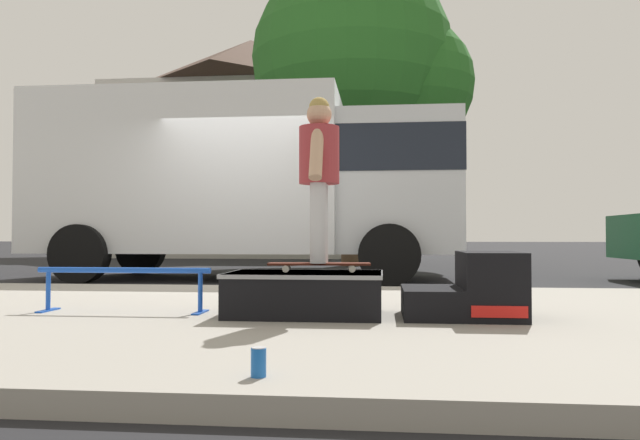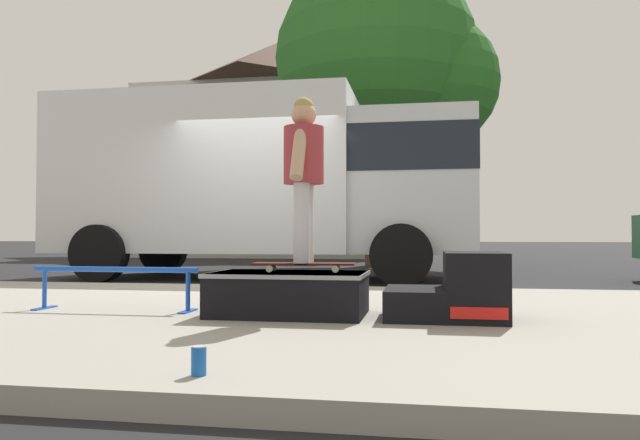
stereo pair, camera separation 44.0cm
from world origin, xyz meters
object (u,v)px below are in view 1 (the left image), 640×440
(kicker_ramp, at_px, (472,290))
(soda_can, at_px, (259,362))
(skate_box, at_px, (305,292))
(grind_rail, at_px, (123,279))
(skater_kid, at_px, (319,165))
(box_truck, at_px, (249,178))
(skateboard, at_px, (319,264))
(street_tree_main, at_px, (364,67))

(kicker_ramp, xyz_separation_m, soda_can, (-1.18, -2.00, -0.14))
(skate_box, bearing_deg, grind_rail, 178.13)
(skater_kid, relative_size, soda_can, 10.14)
(kicker_ramp, height_order, grind_rail, kicker_ramp)
(grind_rail, xyz_separation_m, box_truck, (-0.18, 5.36, 1.32))
(grind_rail, bearing_deg, skateboard, 0.45)
(kicker_ramp, bearing_deg, skateboard, 176.97)
(skater_kid, height_order, box_truck, box_truck)
(grind_rail, height_order, skater_kid, skater_kid)
(kicker_ramp, relative_size, skateboard, 1.08)
(kicker_ramp, bearing_deg, soda_can, -120.58)
(kicker_ramp, height_order, box_truck, box_truck)
(street_tree_main, bearing_deg, skate_box, -90.89)
(kicker_ramp, distance_m, skateboard, 1.15)
(box_truck, distance_m, street_tree_main, 5.96)
(box_truck, bearing_deg, skateboard, -72.00)
(skate_box, relative_size, skater_kid, 0.91)
(street_tree_main, bearing_deg, grind_rail, -99.10)
(soda_can, xyz_separation_m, street_tree_main, (0.10, 12.13, 4.68))
(skateboard, bearing_deg, soda_can, -91.27)
(box_truck, bearing_deg, soda_can, -77.14)
(soda_can, xyz_separation_m, box_truck, (-1.69, 7.41, 1.52))
(box_truck, bearing_deg, skater_kid, -72.00)
(skater_kid, xyz_separation_m, soda_can, (-0.05, -2.06, -1.08))
(grind_rail, height_order, soda_can, grind_rail)
(skater_kid, height_order, soda_can, skater_kid)
(soda_can, relative_size, street_tree_main, 0.02)
(skater_kid, bearing_deg, box_truck, 108.00)
(skate_box, xyz_separation_m, skateboard, (0.10, 0.06, 0.21))
(street_tree_main, bearing_deg, skateboard, -90.33)
(skate_box, bearing_deg, skater_kid, 31.10)
(skater_kid, xyz_separation_m, street_tree_main, (0.06, 10.07, 3.60))
(skateboard, xyz_separation_m, street_tree_main, (0.06, 10.07, 4.36))
(soda_can, relative_size, box_truck, 0.02)
(soda_can, bearing_deg, box_truck, 102.86)
(grind_rail, bearing_deg, box_truck, 91.94)
(skate_box, xyz_separation_m, grind_rail, (-1.46, 0.05, 0.09))
(soda_can, height_order, box_truck, box_truck)
(grind_rail, height_order, skateboard, skateboard)
(skate_box, bearing_deg, soda_can, -88.47)
(skate_box, relative_size, soda_can, 9.26)
(skateboard, bearing_deg, skater_kid, -45.00)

